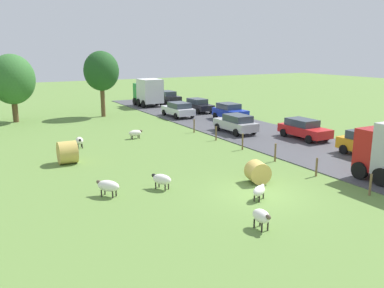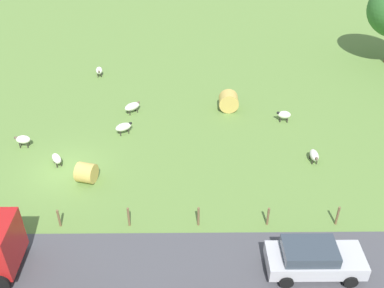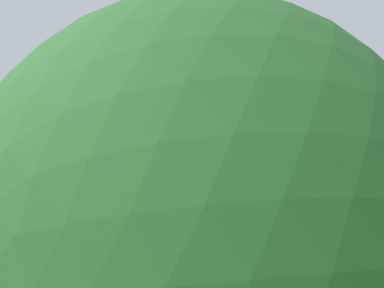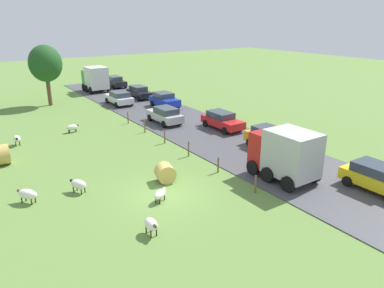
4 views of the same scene
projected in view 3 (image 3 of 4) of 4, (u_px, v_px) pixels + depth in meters
name	position (u px, v px, depth m)	size (l,w,h in m)	color
ground_plane	(252.00, 157.00, 30.85)	(160.00, 160.00, 0.00)	olive
road_strip	(131.00, 153.00, 32.19)	(8.00, 80.00, 0.06)	#47474C
sheep_0	(269.00, 229.00, 15.78)	(1.18, 0.50, 0.72)	silver
sheep_2	(314.00, 161.00, 27.16)	(1.01, 1.22, 0.81)	white
sheep_4	(284.00, 143.00, 33.54)	(0.56, 1.03, 0.83)	white
sheep_5	(260.00, 150.00, 31.26)	(1.12, 0.93, 0.70)	white
sheep_6	(359.00, 163.00, 26.46)	(1.18, 1.27, 0.83)	white
hay_bale_0	(238.00, 153.00, 29.39)	(1.18, 1.18, 1.04)	tan
tree_0	(200.00, 278.00, 3.23)	(3.71, 3.71, 6.96)	brown
fence_post_0	(195.00, 142.00, 34.11)	(0.12, 0.12, 1.12)	brown
fence_post_1	(188.00, 150.00, 30.63)	(0.12, 0.12, 1.08)	brown
fence_post_2	(180.00, 160.00, 27.13)	(0.12, 0.12, 1.20)	brown
fence_post_3	(168.00, 173.00, 23.64)	(0.12, 0.12, 1.19)	brown
fence_post_4	(153.00, 192.00, 20.16)	(0.12, 0.12, 1.13)	brown
fence_post_5	(132.00, 217.00, 16.66)	(0.12, 0.12, 1.18)	brown
truck_1	(161.00, 127.00, 33.94)	(2.64, 4.21, 3.27)	#B21919
car_0	(135.00, 130.00, 38.69)	(2.14, 4.08, 1.59)	yellow
car_1	(81.00, 192.00, 19.01)	(2.03, 4.40, 1.58)	#B7B7BC
car_2	(57.00, 167.00, 24.01)	(2.03, 4.45, 1.56)	red
car_6	(101.00, 146.00, 30.21)	(2.15, 4.38, 1.66)	orange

